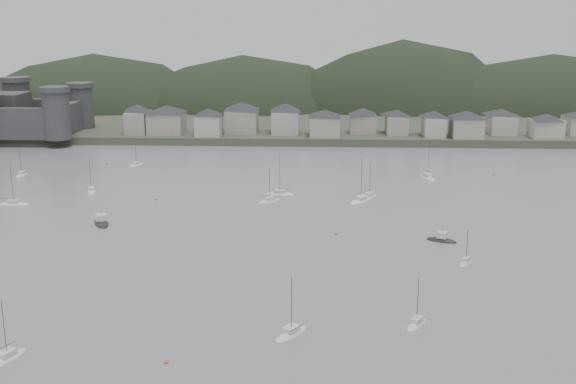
{
  "coord_description": "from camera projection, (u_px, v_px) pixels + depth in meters",
  "views": [
    {
      "loc": [
        7.16,
        -89.97,
        47.62
      ],
      "look_at": [
        0.0,
        75.0,
        6.0
      ],
      "focal_mm": 42.89,
      "sensor_mm": 36.0,
      "label": 1
    }
  ],
  "objects": [
    {
      "name": "waterfront_town",
      "position": [
        427.0,
        120.0,
        272.47
      ],
      "size": [
        451.48,
        28.46,
        12.92
      ],
      "color": "gray",
      "rests_on": "far_shore_land"
    },
    {
      "name": "motor_launch_far",
      "position": [
        101.0,
        223.0,
        164.44
      ],
      "size": [
        6.44,
        9.09,
        4.04
      ],
      "rotation": [
        0.0,
        0.0,
        3.58
      ],
      "color": "black",
      "rests_on": "ground"
    },
    {
      "name": "motor_launch_near",
      "position": [
        442.0,
        240.0,
        151.73
      ],
      "size": [
        7.3,
        5.17,
        3.67
      ],
      "rotation": [
        0.0,
        0.0,
        1.13
      ],
      "color": "black",
      "rests_on": "ground"
    },
    {
      "name": "sailboat_lead",
      "position": [
        7.0,
        358.0,
        98.92
      ],
      "size": [
        4.81,
        7.57,
        9.91
      ],
      "rotation": [
        0.0,
        0.0,
        2.76
      ],
      "color": "silver",
      "rests_on": "ground"
    },
    {
      "name": "forested_ridge",
      "position": [
        313.0,
        134.0,
        362.64
      ],
      "size": [
        851.55,
        103.94,
        102.57
      ],
      "color": "black",
      "rests_on": "ground"
    },
    {
      "name": "ground",
      "position": [
        265.0,
        359.0,
        99.1
      ],
      "size": [
        900.0,
        900.0,
        0.0
      ],
      "primitive_type": "plane",
      "color": "slate",
      "rests_on": "ground"
    },
    {
      "name": "moored_fleet",
      "position": [
        235.0,
        221.0,
        166.42
      ],
      "size": [
        267.62,
        154.25,
        12.92
      ],
      "color": "silver",
      "rests_on": "ground"
    },
    {
      "name": "far_shore_land",
      "position": [
        305.0,
        104.0,
        384.52
      ],
      "size": [
        900.0,
        250.0,
        3.0
      ],
      "primitive_type": "cube",
      "color": "#383D2D",
      "rests_on": "ground"
    },
    {
      "name": "mooring_buoys",
      "position": [
        287.0,
        234.0,
        155.97
      ],
      "size": [
        151.99,
        146.02,
        0.7
      ],
      "color": "#B2673B",
      "rests_on": "ground"
    },
    {
      "name": "castle",
      "position": [
        1.0,
        113.0,
        275.65
      ],
      "size": [
        66.0,
        43.0,
        20.0
      ],
      "color": "#37373A",
      "rests_on": "far_shore_land"
    }
  ]
}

